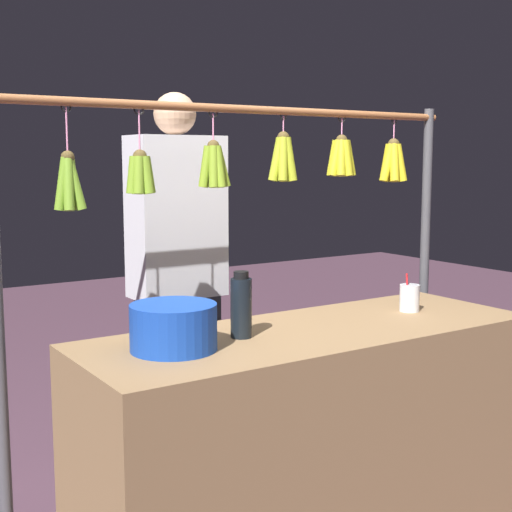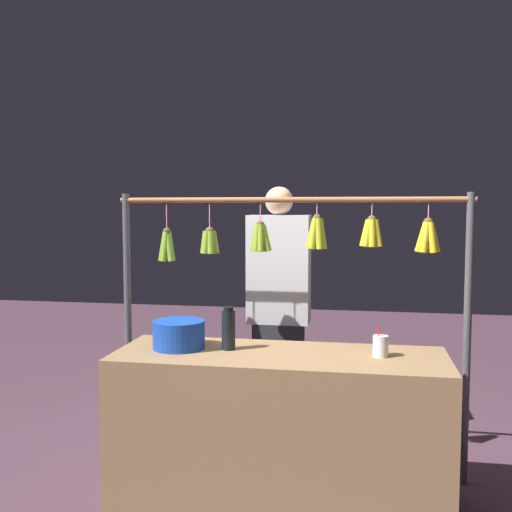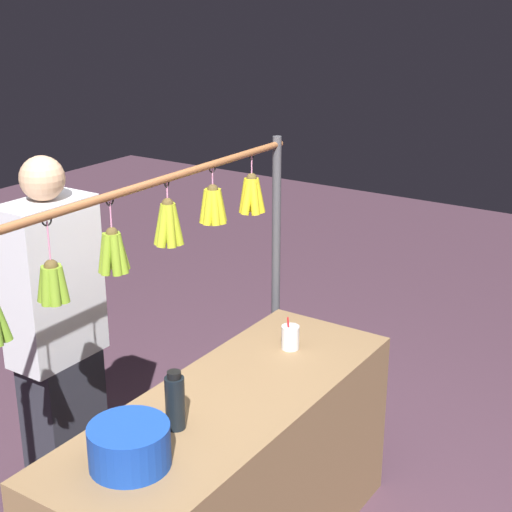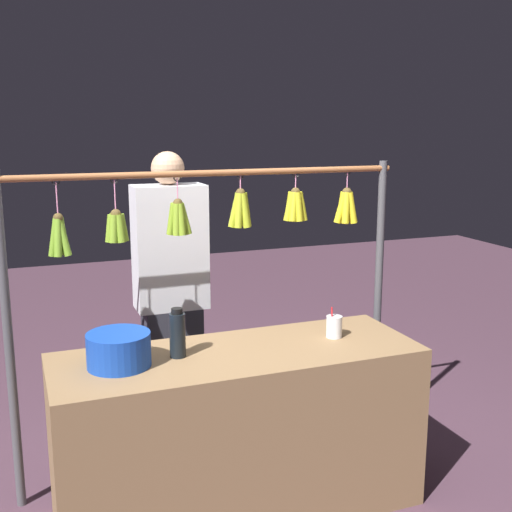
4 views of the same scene
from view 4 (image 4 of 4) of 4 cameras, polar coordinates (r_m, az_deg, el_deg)
ground_plane at (r=3.38m, az=-1.50°, el=-21.36°), size 12.00×12.00×0.00m
market_counter at (r=3.18m, az=-1.54°, el=-15.29°), size 1.71×0.60×0.80m
display_rack at (r=3.28m, az=-3.43°, el=0.56°), size 2.05×0.13×1.64m
water_bottle at (r=2.94m, az=-6.99°, el=-6.88°), size 0.07×0.07×0.23m
blue_bucket at (r=2.88m, az=-12.09°, el=-8.14°), size 0.28×0.28×0.15m
drink_cup at (r=3.22m, az=6.95°, el=-6.24°), size 0.08×0.08×0.15m
vendor_person at (r=3.72m, az=-7.52°, el=-4.06°), size 0.40×0.22×1.69m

